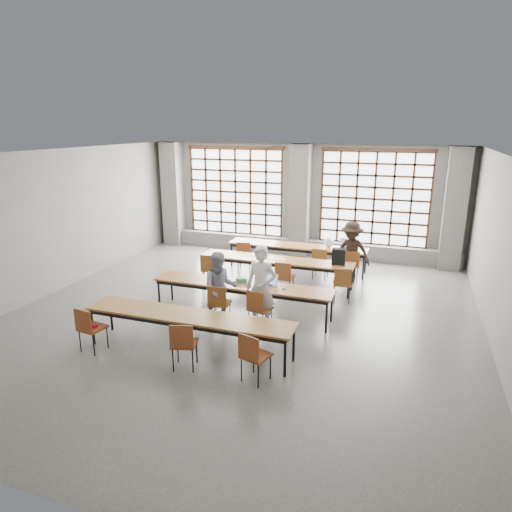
{
  "coord_description": "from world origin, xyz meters",
  "views": [
    {
      "loc": [
        3.35,
        -8.68,
        4.08
      ],
      "look_at": [
        0.21,
        0.4,
        1.29
      ],
      "focal_mm": 32.0,
      "sensor_mm": 36.0,
      "label": 1
    }
  ],
  "objects_px": {
    "chair_mid_centre": "(284,275)",
    "laptop_back": "(345,246)",
    "desk_row_d": "(188,318)",
    "student_male": "(261,288)",
    "chair_front_right": "(258,306)",
    "chair_front_left": "(219,301)",
    "green_box": "(241,280)",
    "plastic_bag": "(329,243)",
    "laptop_front": "(269,283)",
    "chair_back_left": "(244,253)",
    "desk_row_c": "(242,287)",
    "chair_back_mid": "(320,260)",
    "desk_row_a": "(297,247)",
    "mouse": "(284,288)",
    "phone": "(248,286)",
    "chair_back_right": "(351,263)",
    "desk_row_b": "(276,261)",
    "chair_near_mid": "(183,341)",
    "red_pouch": "(92,325)",
    "chair_near_left": "(89,325)",
    "backpack": "(339,257)",
    "student_female": "(220,288)",
    "chair_mid_right": "(342,281)",
    "chair_mid_left": "(210,267)",
    "chair_near_right": "(253,353)"
  },
  "relations": [
    {
      "from": "desk_row_a",
      "to": "chair_near_mid",
      "type": "xyz_separation_m",
      "value": [
        -0.44,
        -6.11,
        -0.13
      ]
    },
    {
      "from": "chair_mid_centre",
      "to": "chair_front_right",
      "type": "height_order",
      "value": "same"
    },
    {
      "from": "red_pouch",
      "to": "laptop_front",
      "type": "bearing_deg",
      "value": 44.18
    },
    {
      "from": "chair_mid_centre",
      "to": "laptop_back",
      "type": "height_order",
      "value": "laptop_back"
    },
    {
      "from": "desk_row_a",
      "to": "red_pouch",
      "type": "bearing_deg",
      "value": -111.39
    },
    {
      "from": "desk_row_c",
      "to": "chair_back_mid",
      "type": "relative_size",
      "value": 4.55
    },
    {
      "from": "student_female",
      "to": "mouse",
      "type": "bearing_deg",
      "value": -6.89
    },
    {
      "from": "laptop_back",
      "to": "backpack",
      "type": "bearing_deg",
      "value": -87.8
    },
    {
      "from": "chair_front_right",
      "to": "laptop_back",
      "type": "height_order",
      "value": "laptop_back"
    },
    {
      "from": "chair_front_left",
      "to": "chair_mid_right",
      "type": "bearing_deg",
      "value": 42.61
    },
    {
      "from": "chair_mid_right",
      "to": "chair_near_right",
      "type": "height_order",
      "value": "same"
    },
    {
      "from": "chair_near_right",
      "to": "laptop_front",
      "type": "height_order",
      "value": "laptop_front"
    },
    {
      "from": "chair_front_right",
      "to": "chair_front_left",
      "type": "bearing_deg",
      "value": -179.89
    },
    {
      "from": "chair_mid_left",
      "to": "laptop_front",
      "type": "relative_size",
      "value": 1.92
    },
    {
      "from": "desk_row_a",
      "to": "chair_back_right",
      "type": "distance_m",
      "value": 1.74
    },
    {
      "from": "desk_row_c",
      "to": "laptop_front",
      "type": "relative_size",
      "value": 8.73
    },
    {
      "from": "laptop_back",
      "to": "red_pouch",
      "type": "distance_m",
      "value": 7.19
    },
    {
      "from": "mouse",
      "to": "green_box",
      "type": "xyz_separation_m",
      "value": [
        -1.0,
        0.1,
        0.03
      ]
    },
    {
      "from": "chair_mid_centre",
      "to": "mouse",
      "type": "relative_size",
      "value": 8.98
    },
    {
      "from": "desk_row_a",
      "to": "chair_mid_centre",
      "type": "relative_size",
      "value": 4.55
    },
    {
      "from": "desk_row_d",
      "to": "student_female",
      "type": "distance_m",
      "value": 1.39
    },
    {
      "from": "laptop_back",
      "to": "backpack",
      "type": "distance_m",
      "value": 1.59
    },
    {
      "from": "student_female",
      "to": "red_pouch",
      "type": "distance_m",
      "value": 2.62
    },
    {
      "from": "desk_row_c",
      "to": "chair_back_right",
      "type": "xyz_separation_m",
      "value": [
        1.95,
        2.97,
        -0.13
      ]
    },
    {
      "from": "chair_mid_centre",
      "to": "chair_near_mid",
      "type": "bearing_deg",
      "value": -99.53
    },
    {
      "from": "desk_row_d",
      "to": "student_female",
      "type": "bearing_deg",
      "value": 88.38
    },
    {
      "from": "chair_back_mid",
      "to": "chair_near_mid",
      "type": "xyz_separation_m",
      "value": [
        -1.24,
        -5.48,
        0.0
      ]
    },
    {
      "from": "mouse",
      "to": "phone",
      "type": "xyz_separation_m",
      "value": [
        -0.77,
        -0.08,
        -0.01
      ]
    },
    {
      "from": "chair_back_right",
      "to": "chair_near_mid",
      "type": "distance_m",
      "value": 5.86
    },
    {
      "from": "red_pouch",
      "to": "chair_near_left",
      "type": "bearing_deg",
      "value": -98.03
    },
    {
      "from": "chair_mid_left",
      "to": "phone",
      "type": "height_order",
      "value": "chair_mid_left"
    },
    {
      "from": "chair_back_right",
      "to": "student_male",
      "type": "relative_size",
      "value": 0.5
    },
    {
      "from": "laptop_front",
      "to": "green_box",
      "type": "distance_m",
      "value": 0.63
    },
    {
      "from": "chair_near_left",
      "to": "backpack",
      "type": "bearing_deg",
      "value": 50.71
    },
    {
      "from": "chair_mid_right",
      "to": "chair_near_left",
      "type": "bearing_deg",
      "value": -135.36
    },
    {
      "from": "desk_row_d",
      "to": "student_male",
      "type": "bearing_deg",
      "value": 55.93
    },
    {
      "from": "chair_back_right",
      "to": "laptop_front",
      "type": "bearing_deg",
      "value": -115.55
    },
    {
      "from": "desk_row_b",
      "to": "chair_back_right",
      "type": "relative_size",
      "value": 4.55
    },
    {
      "from": "student_male",
      "to": "chair_back_right",
      "type": "bearing_deg",
      "value": 71.48
    },
    {
      "from": "green_box",
      "to": "plastic_bag",
      "type": "distance_m",
      "value": 3.79
    },
    {
      "from": "green_box",
      "to": "chair_back_left",
      "type": "bearing_deg",
      "value": 109.32
    },
    {
      "from": "desk_row_a",
      "to": "backpack",
      "type": "bearing_deg",
      "value": -46.05
    },
    {
      "from": "chair_back_mid",
      "to": "chair_mid_left",
      "type": "bearing_deg",
      "value": -149.34
    },
    {
      "from": "phone",
      "to": "laptop_front",
      "type": "bearing_deg",
      "value": 27.14
    },
    {
      "from": "chair_mid_left",
      "to": "chair_mid_right",
      "type": "height_order",
      "value": "same"
    },
    {
      "from": "laptop_back",
      "to": "chair_front_right",
      "type": "bearing_deg",
      "value": -104.29
    },
    {
      "from": "chair_front_right",
      "to": "student_female",
      "type": "distance_m",
      "value": 0.92
    },
    {
      "from": "chair_back_mid",
      "to": "green_box",
      "type": "relative_size",
      "value": 3.52
    },
    {
      "from": "green_box",
      "to": "desk_row_b",
      "type": "bearing_deg",
      "value": 84.39
    },
    {
      "from": "chair_front_left",
      "to": "student_male",
      "type": "relative_size",
      "value": 0.5
    }
  ]
}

